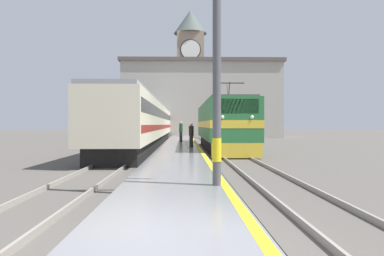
{
  "coord_description": "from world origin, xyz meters",
  "views": [
    {
      "loc": [
        0.2,
        -5.64,
        1.9
      ],
      "look_at": [
        0.97,
        25.93,
        1.6
      ],
      "focal_mm": 35.0,
      "sensor_mm": 36.0,
      "label": 1
    }
  ],
  "objects_px": {
    "locomotive_train": "(222,125)",
    "catenary_mast": "(221,37)",
    "clock_tower": "(190,68)",
    "person_on_platform": "(191,134)",
    "second_waiting_passenger": "(181,131)",
    "passenger_train": "(151,123)"
  },
  "relations": [
    {
      "from": "locomotive_train",
      "to": "catenary_mast",
      "type": "relative_size",
      "value": 2.13
    },
    {
      "from": "locomotive_train",
      "to": "clock_tower",
      "type": "xyz_separation_m",
      "value": [
        -1.57,
        40.07,
        10.35
      ]
    },
    {
      "from": "person_on_platform",
      "to": "second_waiting_passenger",
      "type": "height_order",
      "value": "second_waiting_passenger"
    },
    {
      "from": "catenary_mast",
      "to": "clock_tower",
      "type": "xyz_separation_m",
      "value": [
        0.38,
        58.41,
        8.08
      ]
    },
    {
      "from": "catenary_mast",
      "to": "locomotive_train",
      "type": "bearing_deg",
      "value": 83.94
    },
    {
      "from": "passenger_train",
      "to": "second_waiting_passenger",
      "type": "height_order",
      "value": "passenger_train"
    },
    {
      "from": "locomotive_train",
      "to": "second_waiting_passenger",
      "type": "height_order",
      "value": "locomotive_train"
    },
    {
      "from": "locomotive_train",
      "to": "clock_tower",
      "type": "bearing_deg",
      "value": 92.24
    },
    {
      "from": "passenger_train",
      "to": "catenary_mast",
      "type": "distance_m",
      "value": 28.65
    },
    {
      "from": "catenary_mast",
      "to": "clock_tower",
      "type": "height_order",
      "value": "clock_tower"
    },
    {
      "from": "person_on_platform",
      "to": "locomotive_train",
      "type": "bearing_deg",
      "value": 44.08
    },
    {
      "from": "locomotive_train",
      "to": "person_on_platform",
      "type": "relative_size",
      "value": 9.53
    },
    {
      "from": "catenary_mast",
      "to": "person_on_platform",
      "type": "height_order",
      "value": "catenary_mast"
    },
    {
      "from": "catenary_mast",
      "to": "second_waiting_passenger",
      "type": "distance_m",
      "value": 24.11
    },
    {
      "from": "passenger_train",
      "to": "person_on_platform",
      "type": "xyz_separation_m",
      "value": [
        3.78,
        -12.2,
        -0.81
      ]
    },
    {
      "from": "person_on_platform",
      "to": "clock_tower",
      "type": "bearing_deg",
      "value": 88.95
    },
    {
      "from": "passenger_train",
      "to": "catenary_mast",
      "type": "xyz_separation_m",
      "value": [
        4.17,
        -28.26,
        2.09
      ]
    },
    {
      "from": "clock_tower",
      "to": "locomotive_train",
      "type": "bearing_deg",
      "value": -87.76
    },
    {
      "from": "catenary_mast",
      "to": "clock_tower",
      "type": "distance_m",
      "value": 58.96
    },
    {
      "from": "locomotive_train",
      "to": "person_on_platform",
      "type": "distance_m",
      "value": 3.32
    },
    {
      "from": "passenger_train",
      "to": "second_waiting_passenger",
      "type": "xyz_separation_m",
      "value": [
        3.03,
        -4.35,
        -0.71
      ]
    },
    {
      "from": "catenary_mast",
      "to": "clock_tower",
      "type": "relative_size",
      "value": 0.33
    }
  ]
}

